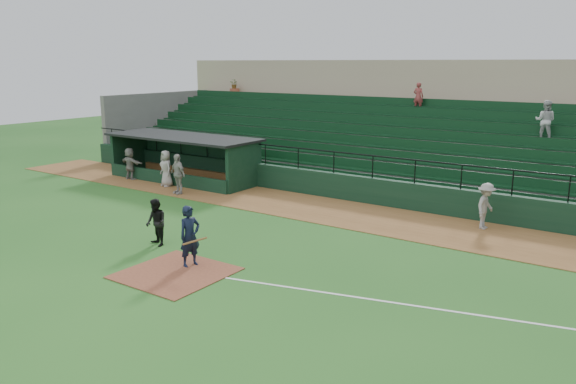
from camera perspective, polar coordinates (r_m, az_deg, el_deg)
The scene contains 12 objects.
ground at distance 18.24m, azimuth -9.06°, elevation -7.21°, with size 90.00×90.00×0.00m, color #255D1E.
warning_track at distance 24.35m, azimuth 4.03°, elevation -1.87°, with size 40.00×4.00×0.03m, color brown.
home_plate_dirt at distance 17.58m, azimuth -11.33°, elevation -8.04°, with size 3.00×3.00×0.03m, color brown.
foul_line at distance 15.37m, azimuth 17.03°, elevation -11.60°, with size 18.00×0.09×0.01m, color white.
stadium_structure at distance 31.37m, azimuth 12.07°, elevation 5.49°, with size 38.00×13.08×6.40m.
dugout at distance 31.18m, azimuth -10.02°, elevation 3.73°, with size 8.90×3.20×2.42m.
batter_at_plate at distance 17.79m, azimuth -9.92°, elevation -4.45°, with size 1.11×0.80×1.95m.
umpire at distance 20.06m, azimuth -13.23°, elevation -3.03°, with size 0.81×0.63×1.66m, color black.
runner at distance 22.66m, azimuth 19.41°, elevation -1.35°, with size 1.15×0.66×1.79m, color #9C9692.
dugout_player_a at distance 27.62m, azimuth -11.13°, elevation 1.81°, with size 1.14×0.47×1.95m, color #A9A49E.
dugout_player_b at distance 29.44m, azimuth -12.26°, elevation 2.35°, with size 0.91×0.59×1.86m, color #A7A29D.
dugout_player_c at distance 31.72m, azimuth -15.73°, elevation 2.79°, with size 1.60×0.51×1.72m, color gray.
Camera 1 is at (11.97, -12.26, 6.26)m, focal length 35.07 mm.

